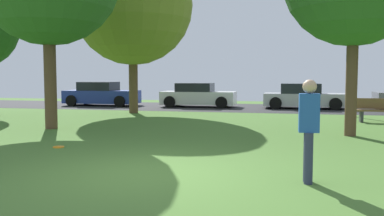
# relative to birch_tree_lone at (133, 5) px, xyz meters

# --- Properties ---
(ground_plane) EXTENTS (44.00, 44.00, 0.00)m
(ground_plane) POSITION_rel_birch_tree_lone_xyz_m (4.73, -11.55, -5.03)
(ground_plane) COLOR #47702D
(road_strip) EXTENTS (44.00, 6.40, 0.01)m
(road_strip) POSITION_rel_birch_tree_lone_xyz_m (4.73, 4.45, -5.03)
(road_strip) COLOR #28282B
(road_strip) RESTS_ON ground_plane
(birch_tree_lone) EXTENTS (5.58, 5.58, 7.83)m
(birch_tree_lone) POSITION_rel_birch_tree_lone_xyz_m (0.00, 0.00, 0.00)
(birch_tree_lone) COLOR brown
(birch_tree_lone) RESTS_ON ground_plane
(person_catcher) EXTENTS (0.33, 0.30, 1.69)m
(person_catcher) POSITION_rel_birch_tree_lone_xyz_m (7.46, -11.55, -4.10)
(person_catcher) COLOR #2D334C
(person_catcher) RESTS_ON ground_plane
(frisbee_disc) EXTENTS (0.27, 0.27, 0.03)m
(frisbee_disc) POSITION_rel_birch_tree_lone_xyz_m (1.66, -9.42, -5.02)
(frisbee_disc) COLOR orange
(frisbee_disc) RESTS_ON ground_plane
(parked_car_blue) EXTENTS (4.27, 2.02, 1.39)m
(parked_car_blue) POSITION_rel_birch_tree_lone_xyz_m (-3.66, 4.26, -4.39)
(parked_car_blue) COLOR #233893
(parked_car_blue) RESTS_ON ground_plane
(parked_car_white) EXTENTS (4.12, 1.98, 1.34)m
(parked_car_white) POSITION_rel_birch_tree_lone_xyz_m (2.13, 4.49, -4.41)
(parked_car_white) COLOR white
(parked_car_white) RESTS_ON ground_plane
(parked_car_silver) EXTENTS (4.27, 2.11, 1.34)m
(parked_car_silver) POSITION_rel_birch_tree_lone_xyz_m (7.91, 4.67, -4.41)
(parked_car_silver) COLOR #B7B7BC
(parked_car_silver) RESTS_ON ground_plane
(park_bench) EXTENTS (1.60, 0.45, 0.90)m
(park_bench) POSITION_rel_birch_tree_lone_xyz_m (10.42, -1.71, -4.57)
(park_bench) COLOR brown
(park_bench) RESTS_ON ground_plane
(street_lamp_post) EXTENTS (0.14, 0.14, 4.50)m
(street_lamp_post) POSITION_rel_birch_tree_lone_xyz_m (9.63, 0.65, -2.78)
(street_lamp_post) COLOR #2D2D33
(street_lamp_post) RESTS_ON ground_plane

